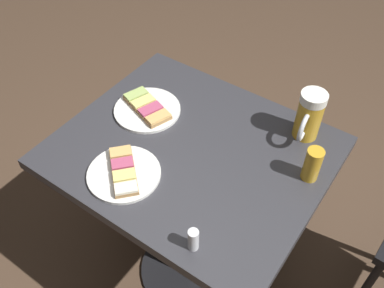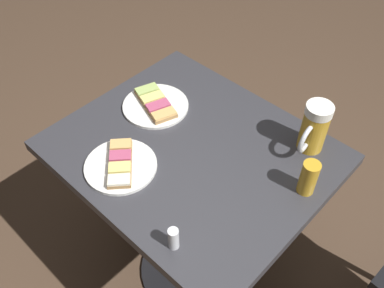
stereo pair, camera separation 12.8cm
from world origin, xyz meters
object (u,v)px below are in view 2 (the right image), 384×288
object	(u,v)px
plate_near	(155,105)
beer_mug	(314,128)
plate_far	(121,165)
beer_glass_small	(308,178)
salt_shaker	(173,239)

from	to	relation	value
plate_near	beer_mug	size ratio (longest dim) A/B	1.35
plate_far	beer_glass_small	xyz separation A→B (m)	(0.44, 0.30, 0.04)
beer_mug	beer_glass_small	bearing A→B (deg)	-60.58
plate_far	beer_mug	bearing A→B (deg)	51.33
plate_near	beer_glass_small	bearing A→B (deg)	4.82
plate_near	plate_far	size ratio (longest dim) A/B	1.03
plate_near	plate_far	distance (m)	0.28
plate_near	beer_glass_small	xyz separation A→B (m)	(0.56, 0.05, 0.04)
beer_glass_small	plate_far	bearing A→B (deg)	-145.74
plate_near	beer_mug	world-z (taller)	beer_mug
plate_far	beer_glass_small	bearing A→B (deg)	34.26
plate_far	beer_mug	world-z (taller)	beer_mug
plate_far	salt_shaker	xyz separation A→B (m)	(0.30, -0.08, 0.02)
beer_glass_small	salt_shaker	world-z (taller)	beer_glass_small
beer_mug	salt_shaker	xyz separation A→B (m)	(-0.06, -0.52, -0.05)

